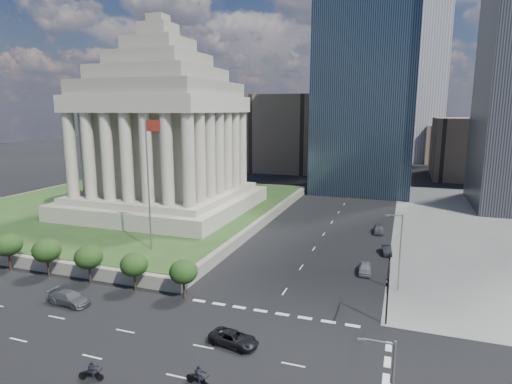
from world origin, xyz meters
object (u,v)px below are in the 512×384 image
at_px(parked_sedan_far, 379,229).
at_px(motorcycle_lead, 198,376).
at_px(traffic_signal_ne, 388,285).
at_px(suv_grey, 69,298).
at_px(flagpole, 149,176).
at_px(parked_sedan_mid, 387,250).
at_px(motorcycle_trail, 91,371).
at_px(pickup_truck, 234,339).
at_px(street_lamp_north, 399,248).
at_px(parked_sedan_near, 365,268).
at_px(war_memorial, 162,116).

bearing_deg(parked_sedan_far, motorcycle_lead, -107.00).
bearing_deg(traffic_signal_ne, suv_grey, -171.13).
height_order(flagpole, parked_sedan_mid, flagpole).
distance_m(parked_sedan_far, motorcycle_trail, 57.46).
bearing_deg(pickup_truck, street_lamp_north, -28.08).
distance_m(traffic_signal_ne, parked_sedan_near, 16.96).
height_order(street_lamp_north, pickup_truck, street_lamp_north).
height_order(pickup_truck, motorcycle_lead, motorcycle_lead).
relative_size(motorcycle_lead, motorcycle_trail, 1.10).
distance_m(war_memorial, street_lamp_north, 54.92).
distance_m(war_memorial, traffic_signal_ne, 60.00).
distance_m(flagpole, parked_sedan_near, 33.70).
height_order(street_lamp_north, motorcycle_lead, street_lamp_north).
relative_size(war_memorial, parked_sedan_mid, 10.10).
distance_m(flagpole, parked_sedan_far, 43.14).
bearing_deg(flagpole, motorcycle_lead, -50.72).
bearing_deg(pickup_truck, motorcycle_trail, 144.06).
height_order(traffic_signal_ne, motorcycle_lead, traffic_signal_ne).
bearing_deg(flagpole, parked_sedan_mid, 24.45).
distance_m(street_lamp_north, parked_sedan_near, 8.05).
height_order(street_lamp_north, parked_sedan_mid, street_lamp_north).
height_order(war_memorial, motorcycle_trail, war_memorial).
relative_size(flagpole, parked_sedan_near, 4.65).
distance_m(war_memorial, motorcycle_lead, 61.76).
height_order(parked_sedan_near, parked_sedan_far, parked_sedan_far).
distance_m(parked_sedan_mid, motorcycle_lead, 41.84).
relative_size(traffic_signal_ne, parked_sedan_near, 1.86).
relative_size(street_lamp_north, parked_sedan_far, 2.26).
bearing_deg(traffic_signal_ne, street_lamp_north, 85.81).
bearing_deg(street_lamp_north, parked_sedan_mid, 97.36).
distance_m(street_lamp_north, motorcycle_trail, 37.08).
xyz_separation_m(suv_grey, motorcycle_lead, (21.32, -8.68, 0.12)).
height_order(flagpole, motorcycle_lead, flagpole).
bearing_deg(pickup_truck, suv_grey, 94.97).
bearing_deg(motorcycle_trail, motorcycle_lead, 1.96).
bearing_deg(parked_sedan_near, traffic_signal_ne, -81.91).
bearing_deg(street_lamp_north, traffic_signal_ne, -94.19).
xyz_separation_m(parked_sedan_near, motorcycle_trail, (-19.68, -32.51, 0.10)).
bearing_deg(motorcycle_lead, parked_sedan_far, 90.62).
height_order(traffic_signal_ne, suv_grey, traffic_signal_ne).
xyz_separation_m(suv_grey, parked_sedan_near, (32.08, 21.52, -0.06)).
relative_size(street_lamp_north, motorcycle_trail, 4.47).
distance_m(parked_sedan_near, motorcycle_lead, 32.06).
distance_m(pickup_truck, parked_sedan_near, 25.56).
height_order(pickup_truck, parked_sedan_mid, pickup_truck).
relative_size(war_memorial, flagpole, 1.95).
bearing_deg(parked_sedan_far, motorcycle_trail, -115.22).
height_order(war_memorial, suv_grey, war_memorial).
xyz_separation_m(motorcycle_lead, motorcycle_trail, (-8.91, -2.32, -0.08)).
xyz_separation_m(traffic_signal_ne, motorcycle_lead, (-14.27, -14.23, -4.33)).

